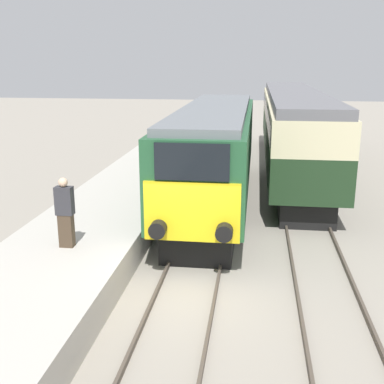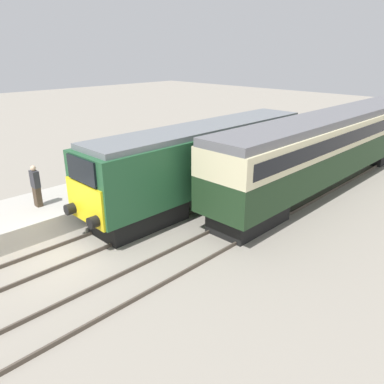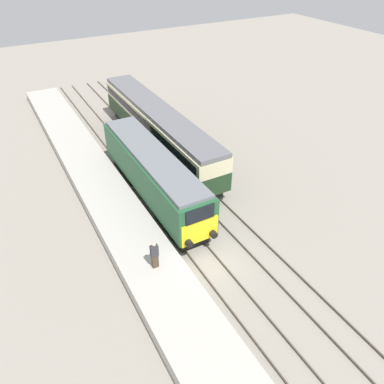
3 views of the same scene
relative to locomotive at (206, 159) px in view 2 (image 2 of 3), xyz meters
name	(u,v)px [view 2 (image 2 of 3)]	position (x,y,z in m)	size (l,w,h in m)	color
ground_plane	(70,253)	(0.00, -7.58, -2.15)	(120.00, 120.00, 0.00)	gray
platform_left	(168,176)	(-3.30, 0.42, -1.71)	(3.50, 50.00, 0.87)	#B7B2A8
rails_near_track	(168,213)	(0.00, -2.58, -2.08)	(1.51, 60.00, 0.14)	#4C4238
rails_far_track	(223,237)	(3.40, -2.58, -2.08)	(1.50, 60.00, 0.14)	#4C4238
locomotive	(206,159)	(0.00, 0.00, 0.00)	(2.70, 13.86, 3.85)	black
passenger_carriage	(332,142)	(3.40, 6.57, 0.32)	(2.75, 19.25, 4.07)	black
person_on_platform	(36,186)	(-3.18, -7.20, -0.36)	(0.44, 0.26, 1.83)	#473828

